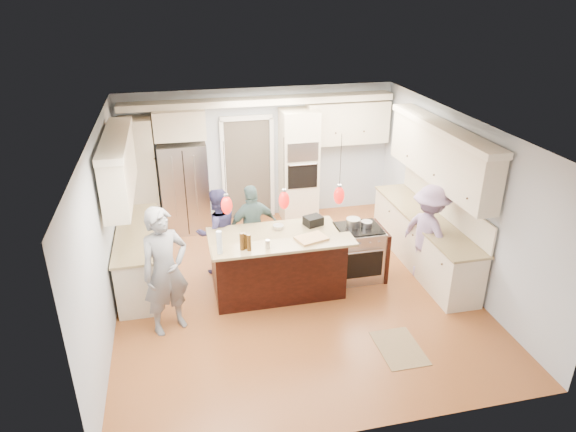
% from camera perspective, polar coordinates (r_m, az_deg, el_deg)
% --- Properties ---
extents(ground_plane, '(6.00, 6.00, 0.00)m').
position_cam_1_polar(ground_plane, '(8.46, 0.53, -8.07)').
color(ground_plane, '#AD602F').
rests_on(ground_plane, ground).
extents(room_shell, '(5.54, 6.04, 2.72)m').
position_cam_1_polar(room_shell, '(7.63, 0.58, 3.49)').
color(room_shell, '#B2BCC6').
rests_on(room_shell, ground).
extents(refrigerator, '(0.90, 0.70, 1.80)m').
position_cam_1_polar(refrigerator, '(10.24, -11.38, 3.15)').
color(refrigerator, '#B7B7BC').
rests_on(refrigerator, ground).
extents(oven_column, '(0.72, 0.69, 2.30)m').
position_cam_1_polar(oven_column, '(10.46, 1.21, 5.56)').
color(oven_column, beige).
rests_on(oven_column, ground).
extents(back_upper_cabinets, '(5.30, 0.61, 2.54)m').
position_cam_1_polar(back_upper_cabinets, '(10.15, -7.20, 7.84)').
color(back_upper_cabinets, beige).
rests_on(back_upper_cabinets, ground).
extents(right_counter_run, '(0.64, 3.10, 2.51)m').
position_cam_1_polar(right_counter_run, '(9.01, 15.41, 0.76)').
color(right_counter_run, beige).
rests_on(right_counter_run, ground).
extents(left_cabinets, '(0.64, 2.30, 2.51)m').
position_cam_1_polar(left_cabinets, '(8.52, -16.95, -0.86)').
color(left_cabinets, beige).
rests_on(left_cabinets, ground).
extents(kitchen_island, '(2.10, 1.46, 1.12)m').
position_cam_1_polar(kitchen_island, '(8.22, -1.26, -5.17)').
color(kitchen_island, black).
rests_on(kitchen_island, ground).
extents(island_range, '(0.82, 0.71, 0.92)m').
position_cam_1_polar(island_range, '(8.65, 7.84, -4.01)').
color(island_range, '#B7B7BC').
rests_on(island_range, ground).
extents(pendant_lights, '(1.75, 0.15, 1.03)m').
position_cam_1_polar(pendant_lights, '(7.12, -0.43, 1.78)').
color(pendant_lights, black).
rests_on(pendant_lights, ground).
extents(person_bar_end, '(0.82, 0.71, 1.89)m').
position_cam_1_polar(person_bar_end, '(7.28, -13.47, -5.99)').
color(person_bar_end, slate).
rests_on(person_bar_end, ground).
extents(person_far_left, '(0.88, 0.78, 1.51)m').
position_cam_1_polar(person_far_left, '(8.68, -7.84, -1.70)').
color(person_far_left, navy).
rests_on(person_far_left, ground).
extents(person_far_right, '(0.95, 0.56, 1.52)m').
position_cam_1_polar(person_far_right, '(8.73, -3.93, -1.28)').
color(person_far_right, '#4B6A69').
rests_on(person_far_right, ground).
extents(person_range_side, '(0.93, 1.21, 1.66)m').
position_cam_1_polar(person_range_side, '(8.67, 15.40, -1.87)').
color(person_range_side, '#977CA7').
rests_on(person_range_side, ground).
extents(floor_rug, '(0.57, 0.84, 0.01)m').
position_cam_1_polar(floor_rug, '(7.40, 12.25, -14.14)').
color(floor_rug, '#9C8155').
rests_on(floor_rug, ground).
extents(water_bottle, '(0.10, 0.10, 0.34)m').
position_cam_1_polar(water_bottle, '(7.15, -7.63, -2.93)').
color(water_bottle, silver).
rests_on(water_bottle, kitchen_island).
extents(beer_bottle_a, '(0.08, 0.08, 0.26)m').
position_cam_1_polar(beer_bottle_a, '(7.22, -5.14, -2.83)').
color(beer_bottle_a, '#40260B').
rests_on(beer_bottle_a, kitchen_island).
extents(beer_bottle_b, '(0.07, 0.07, 0.25)m').
position_cam_1_polar(beer_bottle_b, '(7.20, -4.35, -2.97)').
color(beer_bottle_b, '#40260B').
rests_on(beer_bottle_b, kitchen_island).
extents(beer_bottle_c, '(0.06, 0.06, 0.24)m').
position_cam_1_polar(beer_bottle_c, '(7.26, -4.76, -2.78)').
color(beer_bottle_c, '#40260B').
rests_on(beer_bottle_c, kitchen_island).
extents(drink_can, '(0.09, 0.09, 0.13)m').
position_cam_1_polar(drink_can, '(7.27, -2.27, -3.14)').
color(drink_can, '#B7B7BC').
rests_on(drink_can, kitchen_island).
extents(cutting_board, '(0.51, 0.42, 0.03)m').
position_cam_1_polar(cutting_board, '(7.54, 2.63, -2.50)').
color(cutting_board, tan).
rests_on(cutting_board, kitchen_island).
extents(pot_large, '(0.23, 0.23, 0.14)m').
position_cam_1_polar(pot_large, '(8.43, 7.25, -0.72)').
color(pot_large, '#B7B7BC').
rests_on(pot_large, island_range).
extents(pot_small, '(0.18, 0.18, 0.09)m').
position_cam_1_polar(pot_small, '(8.46, 8.73, -0.87)').
color(pot_small, '#B7B7BC').
rests_on(pot_small, island_range).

